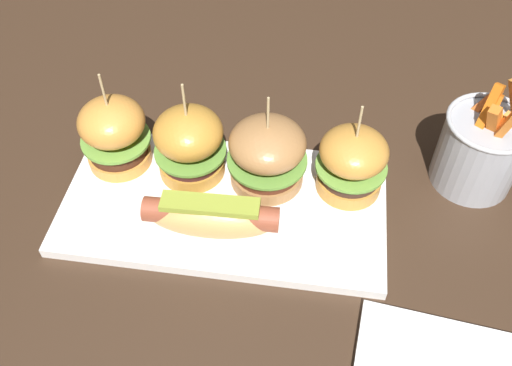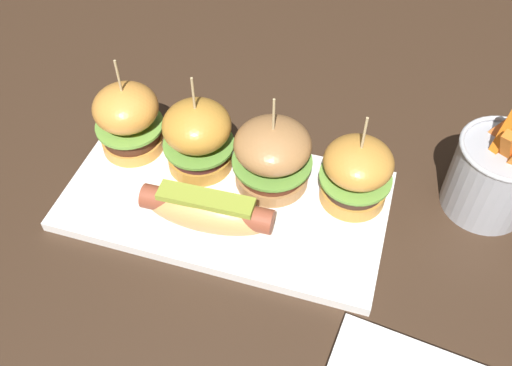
{
  "view_description": "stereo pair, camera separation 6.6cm",
  "coord_description": "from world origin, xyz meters",
  "px_view_note": "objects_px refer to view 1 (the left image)",
  "views": [
    {
      "loc": [
        0.1,
        -0.43,
        0.55
      ],
      "look_at": [
        0.04,
        0.0,
        0.05
      ],
      "focal_mm": 39.22,
      "sensor_mm": 36.0,
      "label": 1
    },
    {
      "loc": [
        0.17,
        -0.42,
        0.55
      ],
      "look_at": [
        0.04,
        0.0,
        0.05
      ],
      "focal_mm": 39.22,
      "sensor_mm": 36.0,
      "label": 2
    }
  ],
  "objects_px": {
    "slider_far_left": "(114,133)",
    "slider_center_left": "(189,143)",
    "platter_main": "(225,204)",
    "fries_bucket": "(481,149)",
    "hot_dog": "(211,216)",
    "slider_far_right": "(352,162)",
    "slider_center_right": "(267,154)"
  },
  "relations": [
    {
      "from": "slider_far_left",
      "to": "fries_bucket",
      "type": "xyz_separation_m",
      "value": [
        0.46,
        0.05,
        -0.01
      ]
    },
    {
      "from": "slider_center_right",
      "to": "platter_main",
      "type": "bearing_deg",
      "value": -137.22
    },
    {
      "from": "hot_dog",
      "to": "slider_far_left",
      "type": "distance_m",
      "value": 0.17
    },
    {
      "from": "slider_far_right",
      "to": "fries_bucket",
      "type": "distance_m",
      "value": 0.17
    },
    {
      "from": "slider_far_right",
      "to": "fries_bucket",
      "type": "bearing_deg",
      "value": 17.35
    },
    {
      "from": "slider_center_left",
      "to": "slider_far_right",
      "type": "distance_m",
      "value": 0.2
    },
    {
      "from": "fries_bucket",
      "to": "slider_center_right",
      "type": "bearing_deg",
      "value": -168.87
    },
    {
      "from": "slider_center_right",
      "to": "slider_center_left",
      "type": "bearing_deg",
      "value": 179.2
    },
    {
      "from": "platter_main",
      "to": "slider_far_right",
      "type": "relative_size",
      "value": 3.0
    },
    {
      "from": "platter_main",
      "to": "fries_bucket",
      "type": "relative_size",
      "value": 2.7
    },
    {
      "from": "platter_main",
      "to": "slider_center_left",
      "type": "bearing_deg",
      "value": 137.82
    },
    {
      "from": "slider_far_left",
      "to": "slider_center_right",
      "type": "distance_m",
      "value": 0.2
    },
    {
      "from": "hot_dog",
      "to": "slider_far_right",
      "type": "height_order",
      "value": "slider_far_right"
    },
    {
      "from": "slider_far_left",
      "to": "slider_center_right",
      "type": "xyz_separation_m",
      "value": [
        0.2,
        -0.01,
        -0.0
      ]
    },
    {
      "from": "hot_dog",
      "to": "slider_far_left",
      "type": "height_order",
      "value": "slider_far_left"
    },
    {
      "from": "slider_far_left",
      "to": "fries_bucket",
      "type": "distance_m",
      "value": 0.46
    },
    {
      "from": "slider_center_right",
      "to": "fries_bucket",
      "type": "bearing_deg",
      "value": 11.13
    },
    {
      "from": "hot_dog",
      "to": "slider_far_left",
      "type": "xyz_separation_m",
      "value": [
        -0.14,
        0.1,
        0.02
      ]
    },
    {
      "from": "hot_dog",
      "to": "slider_far_right",
      "type": "bearing_deg",
      "value": 30.38
    },
    {
      "from": "slider_far_right",
      "to": "slider_center_right",
      "type": "bearing_deg",
      "value": -178.92
    },
    {
      "from": "slider_far_right",
      "to": "slider_far_left",
      "type": "bearing_deg",
      "value": 179.31
    },
    {
      "from": "slider_center_right",
      "to": "slider_far_right",
      "type": "distance_m",
      "value": 0.1
    },
    {
      "from": "slider_center_right",
      "to": "fries_bucket",
      "type": "distance_m",
      "value": 0.27
    },
    {
      "from": "slider_center_left",
      "to": "fries_bucket",
      "type": "distance_m",
      "value": 0.36
    },
    {
      "from": "slider_center_left",
      "to": "slider_far_right",
      "type": "relative_size",
      "value": 1.06
    },
    {
      "from": "slider_center_left",
      "to": "slider_far_right",
      "type": "xyz_separation_m",
      "value": [
        0.2,
        0.0,
        -0.0
      ]
    },
    {
      "from": "platter_main",
      "to": "slider_center_right",
      "type": "bearing_deg",
      "value": 42.78
    },
    {
      "from": "slider_far_left",
      "to": "slider_far_right",
      "type": "height_order",
      "value": "slider_far_left"
    },
    {
      "from": "platter_main",
      "to": "slider_center_left",
      "type": "xyz_separation_m",
      "value": [
        -0.05,
        0.05,
        0.06
      ]
    },
    {
      "from": "slider_far_left",
      "to": "slider_center_left",
      "type": "bearing_deg",
      "value": -2.44
    },
    {
      "from": "slider_center_right",
      "to": "fries_bucket",
      "type": "relative_size",
      "value": 0.91
    },
    {
      "from": "slider_far_right",
      "to": "hot_dog",
      "type": "bearing_deg",
      "value": -149.62
    }
  ]
}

